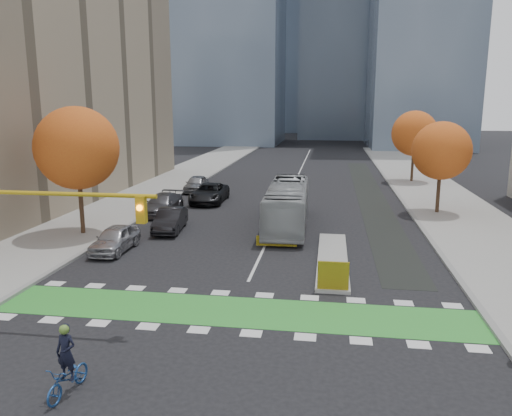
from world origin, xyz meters
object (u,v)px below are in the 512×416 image
(tree_east_near, at_px, (441,151))
(parked_car_e, at_px, (196,184))
(parked_car_b, at_px, (170,220))
(parked_car_c, at_px, (162,204))
(traffic_signal_west, at_px, (17,220))
(parked_car_a, at_px, (115,239))
(cyclist, at_px, (68,371))
(parked_car_d, at_px, (209,193))
(tree_west, at_px, (77,148))
(tree_east_far, at_px, (414,133))
(bus, at_px, (287,205))
(hazard_board, at_px, (333,276))

(tree_east_near, distance_m, parked_car_e, 22.47)
(parked_car_b, distance_m, parked_car_c, 5.49)
(traffic_signal_west, height_order, parked_car_c, traffic_signal_west)
(parked_car_a, bearing_deg, cyclist, -70.87)
(parked_car_c, xyz_separation_m, parked_car_d, (2.50, 5.00, 0.04))
(tree_west, distance_m, parked_car_b, 7.41)
(parked_car_c, distance_m, parked_car_e, 10.00)
(cyclist, height_order, parked_car_e, cyclist)
(tree_east_near, bearing_deg, tree_east_far, 88.21)
(parked_car_e, bearing_deg, tree_east_near, -20.10)
(traffic_signal_west, distance_m, bus, 19.01)
(tree_west, relative_size, tree_east_near, 1.16)
(tree_east_near, height_order, bus, tree_east_near)
(tree_west, height_order, parked_car_a, tree_west)
(bus, height_order, parked_car_d, bus)
(hazard_board, distance_m, parked_car_e, 27.88)
(tree_west, xyz_separation_m, tree_east_far, (24.50, 26.00, -0.38))
(bus, xyz_separation_m, parked_car_a, (-9.30, -7.27, -0.82))
(parked_car_c, height_order, parked_car_d, parked_car_d)
(cyclist, relative_size, parked_car_e, 0.48)
(parked_car_a, bearing_deg, bus, 38.36)
(parked_car_a, relative_size, parked_car_b, 0.95)
(traffic_signal_west, bearing_deg, parked_car_d, 86.64)
(parked_car_b, height_order, parked_car_e, parked_car_e)
(tree_west, distance_m, parked_car_d, 13.94)
(tree_east_far, relative_size, parked_car_b, 1.67)
(hazard_board, height_order, tree_east_near, tree_east_near)
(tree_west, height_order, parked_car_d, tree_west)
(cyclist, bearing_deg, parked_car_c, 109.22)
(tree_east_near, xyz_separation_m, parked_car_a, (-20.41, -13.13, -4.13))
(parked_car_a, bearing_deg, tree_east_far, 54.68)
(parked_car_b, distance_m, parked_car_d, 10.00)
(tree_east_near, bearing_deg, cyclist, -120.07)
(tree_east_near, height_order, parked_car_b, tree_east_near)
(hazard_board, xyz_separation_m, tree_east_near, (8.00, 17.80, 4.06))
(tree_east_far, bearing_deg, parked_car_e, -156.99)
(parked_car_b, distance_m, parked_car_e, 15.17)
(cyclist, bearing_deg, bus, 84.51)
(tree_east_near, height_order, traffic_signal_west, tree_east_near)
(cyclist, bearing_deg, parked_car_b, 105.87)
(cyclist, bearing_deg, tree_east_near, 66.59)
(tree_west, bearing_deg, hazard_board, -25.99)
(hazard_board, xyz_separation_m, parked_car_d, (-10.50, 19.67, 0.00))
(tree_west, distance_m, parked_car_c, 8.93)
(parked_car_c, bearing_deg, hazard_board, -46.21)
(hazard_board, distance_m, traffic_signal_west, 13.23)
(hazard_board, distance_m, tree_west, 18.44)
(hazard_board, relative_size, traffic_signal_west, 0.16)
(tree_west, xyz_separation_m, tree_east_near, (24.00, 10.00, -0.75))
(bus, xyz_separation_m, parked_car_b, (-7.63, -2.27, -0.80))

